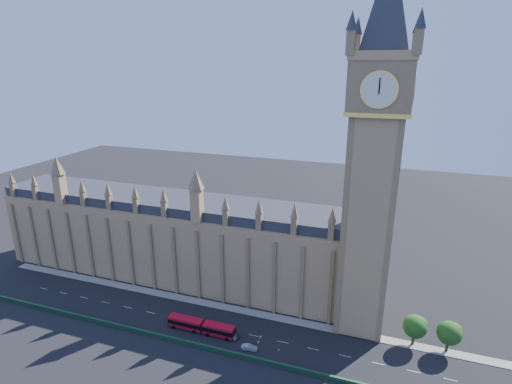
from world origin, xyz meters
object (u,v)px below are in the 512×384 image
(car_silver, at_px, (249,347))
(car_white, at_px, (229,335))
(red_bus, at_px, (201,326))
(car_grey, at_px, (232,336))

(car_silver, xyz_separation_m, car_white, (-6.68, 2.80, 0.03))
(red_bus, distance_m, car_grey, 8.88)
(car_grey, bearing_deg, car_silver, -119.46)
(red_bus, relative_size, car_grey, 4.71)
(car_silver, bearing_deg, car_grey, 59.07)
(car_grey, xyz_separation_m, car_white, (-0.81, 0.02, 0.02))
(red_bus, distance_m, car_white, 8.08)
(car_white, bearing_deg, car_silver, -111.61)
(red_bus, xyz_separation_m, car_white, (8.01, 0.31, -1.00))
(car_grey, distance_m, car_silver, 6.49)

